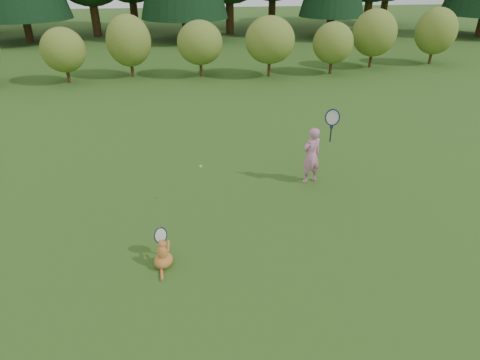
{
  "coord_description": "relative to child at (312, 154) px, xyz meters",
  "views": [
    {
      "loc": [
        -0.82,
        -6.38,
        4.56
      ],
      "look_at": [
        0.2,
        0.8,
        0.7
      ],
      "focal_mm": 30.0,
      "sensor_mm": 36.0,
      "label": 1
    }
  ],
  "objects": [
    {
      "name": "cat",
      "position": [
        -3.39,
        -2.6,
        -0.45
      ],
      "size": [
        0.5,
        0.77,
        0.72
      ],
      "rotation": [
        0.0,
        0.0,
        -0.35
      ],
      "color": "#B57322",
      "rests_on": "ground"
    },
    {
      "name": "tennis_ball",
      "position": [
        -2.61,
        -0.7,
        0.21
      ],
      "size": [
        0.06,
        0.06,
        0.06
      ],
      "color": "#B9C317",
      "rests_on": "ground"
    },
    {
      "name": "child",
      "position": [
        0.0,
        0.0,
        0.0
      ],
      "size": [
        0.8,
        0.51,
        2.06
      ],
      "rotation": [
        0.0,
        0.0,
        3.5
      ],
      "color": "pink",
      "rests_on": "ground"
    },
    {
      "name": "ground",
      "position": [
        -2.03,
        -1.79,
        -0.72
      ],
      "size": [
        100.0,
        100.0,
        0.0
      ],
      "primitive_type": "plane",
      "color": "#305217",
      "rests_on": "ground"
    },
    {
      "name": "shrub_row",
      "position": [
        -2.03,
        11.21,
        0.68
      ],
      "size": [
        28.0,
        3.0,
        2.8
      ],
      "primitive_type": null,
      "color": "#586B21",
      "rests_on": "ground"
    }
  ]
}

